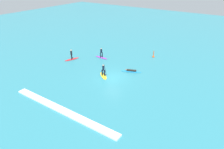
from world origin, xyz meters
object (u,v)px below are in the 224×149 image
at_px(surfer_on_yellow_board, 103,73).
at_px(surfer_on_red_board, 72,57).
at_px(surfer_on_blue_board, 131,71).
at_px(marker_buoy, 153,56).
at_px(surfer_on_purple_board, 101,55).

xyz_separation_m(surfer_on_yellow_board, surfer_on_red_board, (-8.41, 2.00, 0.06)).
height_order(surfer_on_blue_board, marker_buoy, marker_buoy).
height_order(surfer_on_yellow_board, surfer_on_red_board, surfer_on_yellow_board).
bearing_deg(surfer_on_yellow_board, surfer_on_blue_board, 92.41).
distance_m(surfer_on_purple_board, surfer_on_yellow_board, 7.25).
distance_m(surfer_on_purple_board, marker_buoy, 9.38).
bearing_deg(surfer_on_blue_board, marker_buoy, -114.63).
bearing_deg(surfer_on_red_board, surfer_on_blue_board, 117.19).
distance_m(surfer_on_purple_board, surfer_on_red_board, 5.24).
height_order(surfer_on_yellow_board, marker_buoy, surfer_on_yellow_board).
relative_size(surfer_on_purple_board, surfer_on_yellow_board, 1.09).
bearing_deg(surfer_on_yellow_board, surfer_on_purple_board, 168.56).
distance_m(surfer_on_red_board, marker_buoy, 14.59).
distance_m(surfer_on_blue_board, surfer_on_red_board, 11.21).
height_order(surfer_on_blue_board, surfer_on_red_board, surfer_on_red_board).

